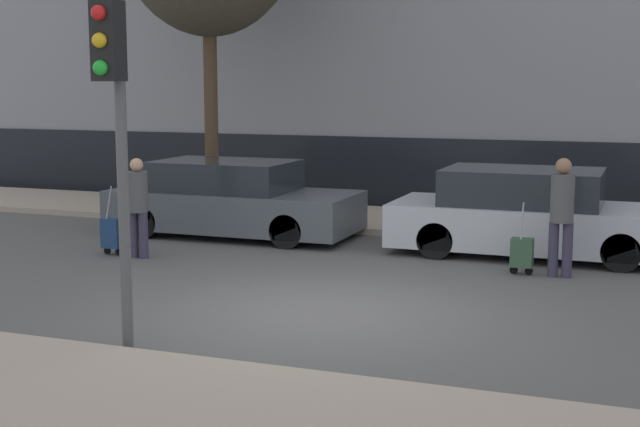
{
  "coord_description": "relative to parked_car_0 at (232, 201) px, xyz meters",
  "views": [
    {
      "loc": [
        3.79,
        -10.14,
        2.85
      ],
      "look_at": [
        -0.73,
        1.8,
        0.95
      ],
      "focal_mm": 50.0,
      "sensor_mm": 36.0,
      "label": 1
    }
  ],
  "objects": [
    {
      "name": "ground_plane",
      "position": [
        3.54,
        -4.6,
        -0.65
      ],
      "size": [
        80.0,
        80.0,
        0.0
      ],
      "primitive_type": "plane",
      "color": "#565451"
    },
    {
      "name": "sidewalk_near",
      "position": [
        3.54,
        -8.35,
        -0.59
      ],
      "size": [
        28.0,
        2.5,
        0.12
      ],
      "color": "tan",
      "rests_on": "ground_plane"
    },
    {
      "name": "sidewalk_far",
      "position": [
        3.54,
        2.4,
        -0.59
      ],
      "size": [
        28.0,
        3.0,
        0.12
      ],
      "color": "tan",
      "rests_on": "ground_plane"
    },
    {
      "name": "parked_car_0",
      "position": [
        0.0,
        0.0,
        0.0
      ],
      "size": [
        4.58,
        1.92,
        1.39
      ],
      "color": "#4C5156",
      "rests_on": "ground_plane"
    },
    {
      "name": "parked_car_1",
      "position": [
        5.44,
        0.03,
        0.01
      ],
      "size": [
        4.6,
        1.9,
        1.42
      ],
      "color": "#B7BABF",
      "rests_on": "ground_plane"
    },
    {
      "name": "pedestrian_left",
      "position": [
        -0.47,
        -2.47,
        0.27
      ],
      "size": [
        0.35,
        0.34,
        1.63
      ],
      "rotation": [
        0.0,
        0.0,
        -0.12
      ],
      "color": "#383347",
      "rests_on": "ground_plane"
    },
    {
      "name": "trolley_left",
      "position": [
        -1.01,
        -2.4,
        -0.29
      ],
      "size": [
        0.34,
        0.29,
        1.15
      ],
      "color": "navy",
      "rests_on": "ground_plane"
    },
    {
      "name": "pedestrian_right",
      "position": [
        6.09,
        -1.52,
        0.35
      ],
      "size": [
        0.35,
        0.34,
        1.75
      ],
      "rotation": [
        0.0,
        0.0,
        0.04
      ],
      "color": "#383347",
      "rests_on": "ground_plane"
    },
    {
      "name": "trolley_right",
      "position": [
        5.54,
        -1.54,
        -0.32
      ],
      "size": [
        0.34,
        0.29,
        1.08
      ],
      "color": "#335138",
      "rests_on": "ground_plane"
    },
    {
      "name": "traffic_light",
      "position": [
        2.15,
        -6.96,
        1.95
      ],
      "size": [
        0.28,
        0.47,
        3.65
      ],
      "color": "#515154",
      "rests_on": "ground_plane"
    }
  ]
}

